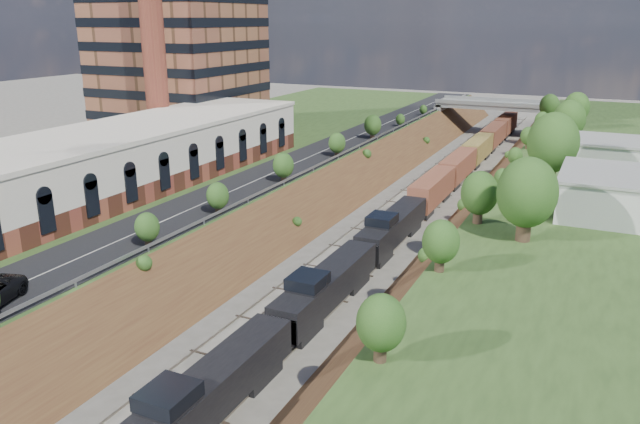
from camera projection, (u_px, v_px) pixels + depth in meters
platform_left at (196, 167)px, 93.94m from camera, size 44.00×180.00×5.00m
embankment_left at (329, 201)px, 85.79m from camera, size 10.00×180.00×10.00m
embankment_right at (491, 222)px, 76.89m from camera, size 10.00×180.00×10.00m
rail_left_track at (387, 207)px, 82.36m from camera, size 1.58×180.00×0.18m
rail_right_track at (425, 212)px, 80.26m from camera, size 1.58×180.00×0.18m
road at (299, 162)px, 86.11m from camera, size 8.00×180.00×0.10m
guardrail at (326, 161)px, 84.13m from camera, size 0.10×171.00×0.70m
commercial_building at (114, 160)px, 71.11m from camera, size 14.30×62.30×7.00m
smokestack at (151, 11)px, 85.02m from camera, size 3.20×3.20×40.00m
overpass at (494, 112)px, 133.51m from camera, size 24.50×8.30×7.40m
white_building_near at (608, 194)px, 62.84m from camera, size 9.00×12.00×4.00m
white_building_far at (607, 155)px, 82.13m from camera, size 8.00×10.00×3.60m
tree_right_large at (527, 193)px, 54.38m from camera, size 5.25×5.25×7.61m
tree_left_crest at (113, 242)px, 49.42m from camera, size 2.45×2.45×3.55m
freight_train at (444, 179)px, 87.70m from camera, size 2.75×126.08×4.55m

